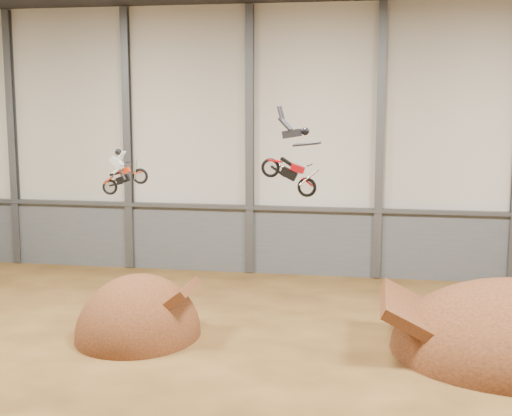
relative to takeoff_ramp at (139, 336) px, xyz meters
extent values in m
plane|color=#4B2F14|center=(5.78, -3.94, 0.00)|extent=(40.00, 40.00, 0.00)
cube|color=beige|center=(5.78, 11.06, 7.00)|extent=(40.00, 0.10, 14.00)
cube|color=#505357|center=(5.78, 10.96, 1.75)|extent=(39.80, 0.18, 3.50)
cube|color=#47494F|center=(5.78, 10.81, 3.55)|extent=(39.80, 0.35, 0.20)
cube|color=#47494F|center=(-10.89, 10.86, 7.00)|extent=(0.40, 0.36, 13.90)
cube|color=#47494F|center=(-4.22, 10.86, 7.00)|extent=(0.40, 0.36, 13.90)
cube|color=#47494F|center=(2.45, 10.86, 7.00)|extent=(0.40, 0.36, 13.90)
cube|color=#47494F|center=(9.11, 10.86, 7.00)|extent=(0.40, 0.36, 13.90)
ellipsoid|color=#3E1E0F|center=(0.00, 0.00, 0.00)|extent=(4.82, 5.56, 4.82)
camera|label=1|loc=(9.17, -25.65, 9.15)|focal=50.00mm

